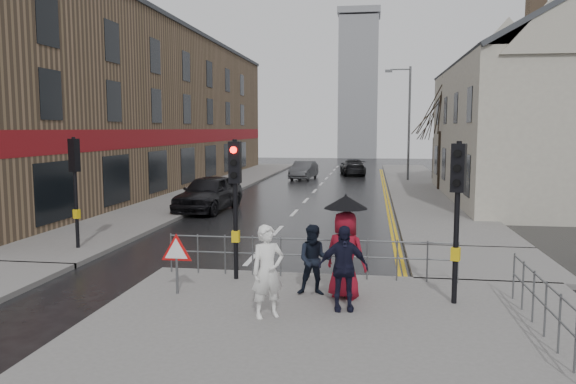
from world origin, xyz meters
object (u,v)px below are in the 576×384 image
(pedestrian_with_umbrella, at_px, (345,244))
(pedestrian_d, at_px, (343,268))
(pedestrian_a, at_px, (268,271))
(car_mid, at_px, (304,170))
(pedestrian_b, at_px, (314,260))
(car_parked, at_px, (209,193))

(pedestrian_with_umbrella, distance_m, pedestrian_d, 0.89)
(pedestrian_a, bearing_deg, car_mid, 63.45)
(pedestrian_with_umbrella, bearing_deg, pedestrian_a, -133.48)
(pedestrian_with_umbrella, relative_size, car_mid, 0.55)
(pedestrian_d, bearing_deg, pedestrian_a, -163.89)
(pedestrian_a, relative_size, car_mid, 0.44)
(pedestrian_b, xyz_separation_m, pedestrian_d, (0.68, -0.95, 0.09))
(pedestrian_a, distance_m, pedestrian_b, 1.78)
(pedestrian_d, xyz_separation_m, car_mid, (-4.56, 30.94, -0.33))
(pedestrian_b, distance_m, pedestrian_with_umbrella, 0.79)
(pedestrian_b, bearing_deg, pedestrian_with_umbrella, -14.49)
(pedestrian_with_umbrella, height_order, car_parked, pedestrian_with_umbrella)
(car_mid, bearing_deg, pedestrian_d, -75.37)
(pedestrian_b, relative_size, pedestrian_with_umbrella, 0.70)
(pedestrian_a, distance_m, car_mid, 31.76)
(pedestrian_d, distance_m, car_mid, 31.27)
(pedestrian_d, bearing_deg, car_parked, 107.55)
(pedestrian_b, height_order, car_parked, pedestrian_b)
(pedestrian_with_umbrella, bearing_deg, pedestrian_d, -90.10)
(car_mid, bearing_deg, car_parked, -91.54)
(pedestrian_b, xyz_separation_m, car_parked, (-6.23, 12.83, -0.09))
(car_mid, bearing_deg, pedestrian_a, -78.07)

